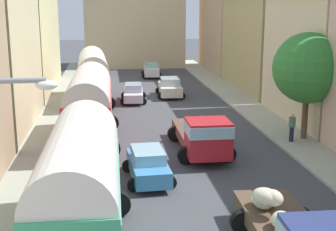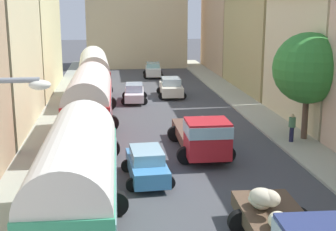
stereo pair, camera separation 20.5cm
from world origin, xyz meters
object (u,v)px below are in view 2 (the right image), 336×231
parked_bus_1 (90,104)px  car_1 (153,70)px  parked_bus_0 (77,184)px  pedestrian_0 (292,127)px  car_3 (134,93)px  car_0 (171,87)px  cargo_truck_1 (202,134)px  parked_bus_2 (94,74)px  car_2 (147,164)px

parked_bus_1 → car_1: parked_bus_1 is taller
parked_bus_0 → parked_bus_1: size_ratio=0.95×
pedestrian_0 → car_3: bearing=122.2°
car_3 → car_0: bearing=30.3°
car_0 → car_1: (-0.55, 11.46, -0.02)m
cargo_truck_1 → car_3: (-2.84, 14.88, -0.44)m
car_1 → parked_bus_1: bearing=-103.2°
parked_bus_0 → car_1: size_ratio=2.06×
parked_bus_1 → parked_bus_2: parked_bus_1 is taller
car_0 → pedestrian_0: bearing=-71.5°
car_0 → car_3: 3.81m
car_3 → car_1: bearing=78.4°
parked_bus_1 → pedestrian_0: bearing=-7.5°
car_2 → pedestrian_0: size_ratio=2.31×
car_3 → parked_bus_2: bearing=177.1°
car_1 → parked_bus_2: bearing=-114.3°
parked_bus_2 → car_0: size_ratio=2.18×
parked_bus_2 → cargo_truck_1: (6.07, -15.04, -1.17)m
parked_bus_2 → car_2: (2.86, -18.26, -1.61)m
car_3 → pedestrian_0: (8.38, -13.28, 0.26)m
parked_bus_2 → cargo_truck_1: parked_bus_2 is taller
cargo_truck_1 → pedestrian_0: cargo_truck_1 is taller
car_1 → car_2: bearing=-95.6°
car_1 → car_0: bearing=-87.3°
parked_bus_0 → cargo_truck_1: 11.24m
car_0 → car_3: car_0 is taller
pedestrian_0 → cargo_truck_1: bearing=-163.9°
cargo_truck_1 → pedestrian_0: bearing=16.1°
parked_bus_2 → car_0: (6.52, 1.76, -1.54)m
parked_bus_1 → car_2: size_ratio=2.17×
cargo_truck_1 → car_0: cargo_truck_1 is taller
cargo_truck_1 → car_3: bearing=100.8°
parked_bus_1 → parked_bus_0: bearing=-89.6°
car_0 → parked_bus_0: bearing=-103.6°
parked_bus_0 → car_1: 38.23m
car_2 → car_3: car_3 is taller
pedestrian_0 → parked_bus_1: bearing=172.5°
car_1 → car_3: (-2.74, -13.38, -0.05)m
parked_bus_1 → car_2: parked_bus_1 is taller
pedestrian_0 → parked_bus_2: bearing=130.8°
parked_bus_0 → car_0: (6.34, 26.30, -1.55)m
parked_bus_1 → car_1: size_ratio=2.18×
parked_bus_0 → parked_bus_1: parked_bus_0 is taller
parked_bus_0 → car_1: bearing=81.3°
parked_bus_0 → parked_bus_2: bearing=90.4°
parked_bus_2 → car_1: bearing=65.7°
car_2 → car_3: bearing=88.8°
cargo_truck_1 → parked_bus_1: bearing=152.5°
car_2 → car_1: bearing=84.4°
cargo_truck_1 → pedestrian_0: (5.54, 1.59, -0.18)m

